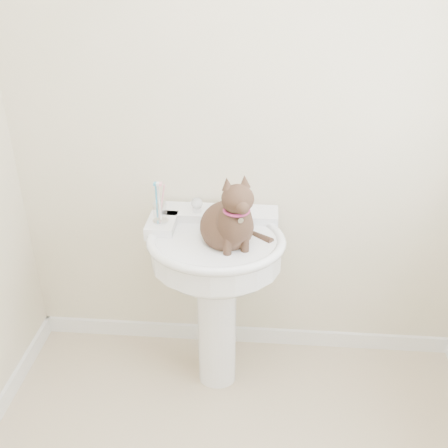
# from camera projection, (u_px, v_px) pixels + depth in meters

# --- Properties ---
(wall_back) EXTENTS (2.20, 0.00, 2.50)m
(wall_back) POSITION_uv_depth(u_px,v_px,m) (248.00, 119.00, 2.29)
(wall_back) COLOR beige
(wall_back) RESTS_ON ground
(baseboard_back) EXTENTS (2.20, 0.02, 0.09)m
(baseboard_back) POSITION_uv_depth(u_px,v_px,m) (243.00, 334.00, 2.86)
(baseboard_back) COLOR white
(baseboard_back) RESTS_ON floor
(pedestal_sink) EXTENTS (0.61, 0.60, 0.85)m
(pedestal_sink) POSITION_uv_depth(u_px,v_px,m) (216.00, 266.00, 2.32)
(pedestal_sink) COLOR white
(pedestal_sink) RESTS_ON floor
(faucet) EXTENTS (0.28, 0.12, 0.14)m
(faucet) POSITION_uv_depth(u_px,v_px,m) (219.00, 206.00, 2.35)
(faucet) COLOR silver
(faucet) RESTS_ON pedestal_sink
(soap_bar) EXTENTS (0.09, 0.06, 0.03)m
(soap_bar) POSITION_uv_depth(u_px,v_px,m) (232.00, 203.00, 2.43)
(soap_bar) COLOR orange
(soap_bar) RESTS_ON pedestal_sink
(toothbrush_cup) EXTENTS (0.07, 0.07, 0.19)m
(toothbrush_cup) POSITION_uv_depth(u_px,v_px,m) (160.00, 212.00, 2.28)
(toothbrush_cup) COLOR silver
(toothbrush_cup) RESTS_ON pedestal_sink
(cat) EXTENTS (0.25, 0.32, 0.46)m
(cat) POSITION_uv_depth(u_px,v_px,m) (229.00, 223.00, 2.17)
(cat) COLOR #493121
(cat) RESTS_ON pedestal_sink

